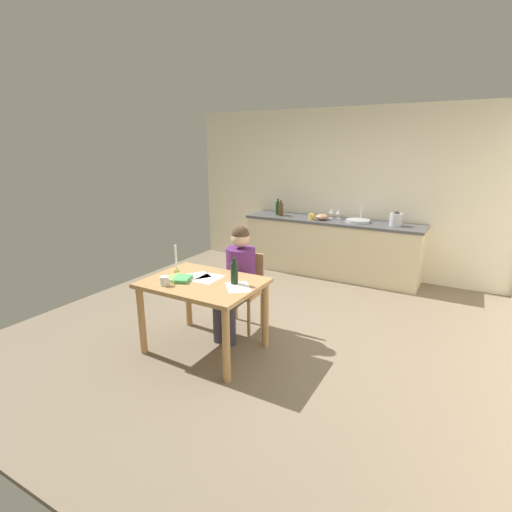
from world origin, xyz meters
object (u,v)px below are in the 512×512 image
coffee_mug (165,281)px  wine_glass_near_sink (339,212)px  person_seated (238,274)px  mixing_bowl (322,217)px  dining_table (204,292)px  wine_bottle_on_table (234,273)px  bottle_oil (278,208)px  stovetop_kettle (396,219)px  teacup_on_counter (311,217)px  book_cookery (176,278)px  wine_glass_by_kettle (332,211)px  bottle_vinegar (281,209)px  candlestick (176,266)px  sink_unit (358,221)px  chair_at_table (245,287)px  book_magazine (182,279)px

coffee_mug → wine_glass_near_sink: size_ratio=0.78×
person_seated → mixing_bowl: (0.09, 2.36, 0.27)m
dining_table → person_seated: size_ratio=0.94×
wine_bottle_on_table → bottle_oil: bottle_oil is taller
dining_table → coffee_mug: size_ratio=9.36×
stovetop_kettle → teacup_on_counter: 1.26m
coffee_mug → teacup_on_counter: teacup_on_counter is taller
stovetop_kettle → bottle_oil: bearing=179.5°
dining_table → stovetop_kettle: 3.23m
book_cookery → mixing_bowl: size_ratio=0.91×
wine_glass_by_kettle → mixing_bowl: bearing=-108.3°
book_cookery → bottle_vinegar: size_ratio=0.71×
candlestick → sink_unit: sink_unit is taller
chair_at_table → bottle_oil: bearing=107.5°
wine_bottle_on_table → bottle_oil: 3.04m
coffee_mug → bottle_vinegar: bearing=95.7°
sink_unit → candlestick: bearing=-110.4°
chair_at_table → person_seated: 0.25m
coffee_mug → book_cookery: bearing=93.7°
dining_table → wine_glass_by_kettle: bearing=85.5°
book_magazine → sink_unit: size_ratio=0.56×
bottle_vinegar → mixing_bowl: bottle_vinegar is taller
person_seated → stovetop_kettle: bearing=64.0°
dining_table → wine_bottle_on_table: 0.39m
book_cookery → bottle_vinegar: bottle_vinegar is taller
coffee_mug → wine_glass_by_kettle: bearing=81.8°
wine_bottle_on_table → bottle_oil: (-0.96, 2.87, 0.17)m
dining_table → mixing_bowl: 2.89m
mixing_bowl → wine_bottle_on_table: bearing=-87.1°
sink_unit → mixing_bowl: 0.55m
mixing_bowl → candlestick: bearing=-100.7°
candlestick → wine_bottle_on_table: candlestick is taller
stovetop_kettle → bottle_vinegar: bearing=-178.2°
wine_bottle_on_table → teacup_on_counter: bearing=96.1°
person_seated → book_magazine: size_ratio=5.96×
book_cookery → teacup_on_counter: 2.92m
chair_at_table → wine_glass_by_kettle: 2.50m
stovetop_kettle → mixing_bowl: bearing=-176.0°
book_magazine → mixing_bowl: size_ratio=1.00×
bottle_oil → dining_table: bearing=-77.6°
sink_unit → bottle_vinegar: (-1.28, -0.06, 0.09)m
book_magazine → book_cookery: bearing=170.3°
wine_bottle_on_table → wine_glass_near_sink: size_ratio=1.66×
mixing_bowl → teacup_on_counter: bearing=-153.7°
book_cookery → sink_unit: size_ratio=0.51×
dining_table → person_seated: person_seated is taller
book_cookery → person_seated: bearing=76.3°
chair_at_table → book_cookery: 0.88m
wine_glass_near_sink → candlestick: bearing=-103.4°
wine_glass_near_sink → stovetop_kettle: bearing=-9.4°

